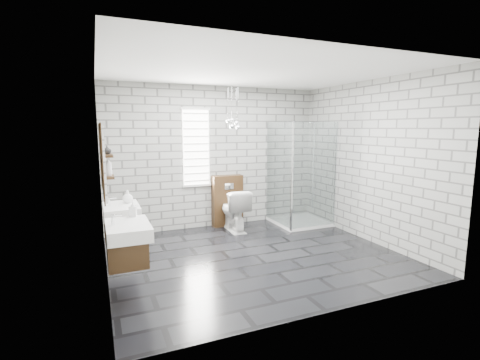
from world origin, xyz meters
TOP-DOWN VIEW (x-y plane):
  - floor at (0.00, 0.00)m, footprint 4.20×3.60m
  - ceiling at (0.00, 0.00)m, footprint 4.20×3.60m
  - wall_back at (0.00, 1.81)m, footprint 4.20×0.02m
  - wall_front at (0.00, -1.81)m, footprint 4.20×0.02m
  - wall_left at (-2.11, 0.00)m, footprint 0.02×3.60m
  - wall_right at (2.11, 0.00)m, footprint 0.02×3.60m
  - vanity_left at (-1.91, -0.59)m, footprint 0.47×0.70m
  - vanity_right at (-1.91, 0.44)m, footprint 0.47×0.70m
  - shelf_lower at (-2.03, -0.05)m, footprint 0.14×0.30m
  - shelf_upper at (-2.03, -0.05)m, footprint 0.14×0.30m
  - window at (-0.40, 1.78)m, footprint 0.56×0.05m
  - cistern_panel at (0.19, 1.70)m, footprint 0.60×0.20m
  - flush_plate at (0.19, 1.60)m, footprint 0.18×0.01m
  - shower_enclosure at (1.50, 1.18)m, footprint 1.00×1.00m
  - pendant_cluster at (0.19, 1.37)m, footprint 0.24×0.23m
  - toilet at (0.19, 1.34)m, footprint 0.46×0.78m
  - soap_bottle_a at (-1.78, -0.28)m, footprint 0.10×0.11m
  - soap_bottle_b at (-1.77, 0.55)m, footprint 0.18×0.18m
  - soap_bottle_c at (-2.02, -0.06)m, footprint 0.11×0.11m
  - vase at (-2.02, 0.02)m, footprint 0.12×0.12m

SIDE VIEW (x-z plane):
  - floor at x=0.00m, z-range -0.02..0.00m
  - toilet at x=0.19m, z-range 0.00..0.79m
  - cistern_panel at x=0.19m, z-range 0.00..1.00m
  - shower_enclosure at x=1.50m, z-range -0.51..1.52m
  - vanity_left at x=-1.91m, z-range -0.03..1.54m
  - vanity_right at x=-1.91m, z-range -0.03..1.54m
  - flush_plate at x=0.19m, z-range 0.74..0.86m
  - soap_bottle_b at x=-1.77m, z-range 0.85..1.03m
  - soap_bottle_a at x=-1.78m, z-range 0.85..1.04m
  - shelf_lower at x=-2.03m, z-range 1.31..1.33m
  - wall_back at x=0.00m, z-range 0.00..2.70m
  - wall_front at x=0.00m, z-range 0.00..2.70m
  - wall_left at x=-2.11m, z-range 0.00..2.70m
  - wall_right at x=2.11m, z-range 0.00..2.70m
  - soap_bottle_c at x=-2.02m, z-range 1.33..1.56m
  - window at x=-0.40m, z-range 0.81..2.29m
  - shelf_upper at x=-2.03m, z-range 1.57..1.59m
  - vase at x=-2.02m, z-range 1.59..1.70m
  - pendant_cluster at x=0.19m, z-range 1.60..2.42m
  - ceiling at x=0.00m, z-range 2.70..2.72m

